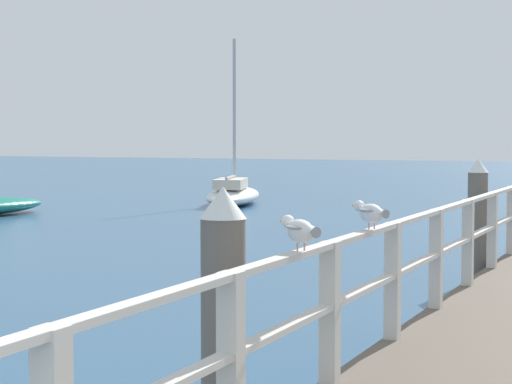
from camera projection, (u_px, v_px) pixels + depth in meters
pier_railing at (453, 239)px, 9.88m from camera, size 0.12×17.27×0.99m
dock_piling_near at (223, 328)px, 5.69m from camera, size 0.29×0.29×1.78m
dock_piling_far at (477, 220)px, 13.04m from camera, size 0.29×0.29×1.78m
seagull_foreground at (300, 230)px, 5.81m from camera, size 0.39×0.34×0.21m
seagull_background at (370, 212)px, 7.16m from camera, size 0.39×0.34×0.21m
boat_2 at (233, 194)px, 28.30m from camera, size 2.94×5.14×5.13m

